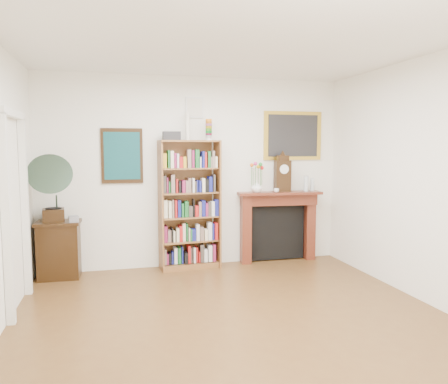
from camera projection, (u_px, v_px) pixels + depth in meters
name	position (u px, v px, depth m)	size (l,w,h in m)	color
room	(243.00, 187.00, 4.08)	(4.51, 5.01, 2.81)	brown
door_casing	(16.00, 195.00, 4.71)	(0.08, 1.02, 2.17)	white
teal_poster	(122.00, 156.00, 6.19)	(0.58, 0.04, 0.78)	black
small_picture	(195.00, 108.00, 6.37)	(0.26, 0.04, 0.30)	white
gilt_painting	(293.00, 136.00, 6.79)	(0.95, 0.04, 0.75)	gold
bookshelf	(190.00, 197.00, 6.33)	(0.89, 0.38, 2.15)	brown
side_cabinet	(59.00, 250.00, 5.91)	(0.57, 0.42, 0.78)	black
fireplace	(278.00, 220.00, 6.79)	(1.31, 0.40, 1.09)	#4E1C12
gramophone	(51.00, 184.00, 5.67)	(0.63, 0.75, 0.91)	black
cd_stack	(74.00, 219.00, 5.80)	(0.12, 0.12, 0.08)	#A3A2AE
mantel_clock	(282.00, 174.00, 6.69)	(0.24, 0.14, 0.56)	black
flower_vase	(257.00, 187.00, 6.57)	(0.16, 0.16, 0.17)	white
teacup	(276.00, 190.00, 6.58)	(0.08, 0.08, 0.06)	white
bottle_left	(306.00, 184.00, 6.76)	(0.07, 0.07, 0.24)	silver
bottle_right	(312.00, 184.00, 6.83)	(0.06, 0.06, 0.20)	silver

